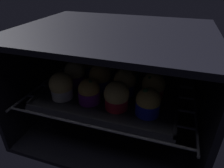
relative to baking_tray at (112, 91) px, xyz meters
The scene contains 15 objects.
oven_cavity 6.20cm from the baking_tray, 90.00° to the left, with size 59.00×47.00×37.00cm.
oven_rack 1.84cm from the baking_tray, 90.00° to the left, with size 54.80×42.00×0.80cm.
baking_tray is the anchor object (origin of this frame).
muffin_row0_col0 16.96cm from the baking_tray, 146.32° to the right, with size 7.45×7.45×8.48cm.
muffin_row0_col1 10.52cm from the baking_tray, 116.85° to the right, with size 6.78×6.78×7.65cm.
muffin_row0_col2 11.00cm from the baking_tray, 64.28° to the right, with size 7.39×7.39×8.40cm.
muffin_row0_col3 16.77cm from the baking_tray, 34.29° to the right, with size 6.86×6.86×8.13cm.
muffin_row1_col0 14.34cm from the baking_tray, behind, with size 7.05×7.05×8.63cm.
muffin_row1_col1 6.28cm from the baking_tray, behind, with size 7.33×7.33×8.73cm.
muffin_row1_col2 6.27cm from the baking_tray, ahead, with size 7.26×7.26×8.36cm.
muffin_row1_col3 14.24cm from the baking_tray, ahead, with size 7.29×7.29×8.34cm.
muffin_row2_col0 16.19cm from the baking_tray, 147.02° to the left, with size 6.86×6.86×8.52cm.
muffin_row2_col1 10.87cm from the baking_tray, 118.14° to the left, with size 6.84×6.84×8.00cm.
muffin_row2_col2 10.75cm from the baking_tray, 65.61° to the left, with size 6.78×6.78×8.08cm.
muffin_row2_col3 16.56cm from the baking_tray, 34.92° to the left, with size 6.78×6.78×8.23cm.
Camera 1 is at (18.03, -34.26, 49.83)cm, focal length 31.70 mm.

